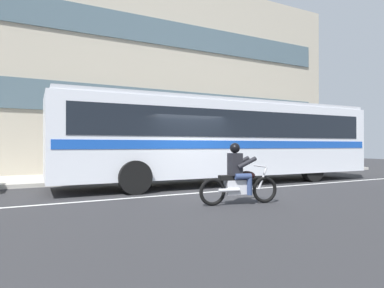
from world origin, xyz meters
name	(u,v)px	position (x,y,z in m)	size (l,w,h in m)	color
ground_plane	(191,190)	(0.00, 0.00, 0.00)	(60.00, 60.00, 0.00)	#2B2B2D
sidewalk_curb	(142,176)	(0.00, 5.10, 0.07)	(28.00, 3.80, 0.15)	#B7B2A8
lane_center_stripe	(200,193)	(0.00, -0.60, 0.00)	(26.60, 0.14, 0.01)	silver
office_building_facade	(128,70)	(0.00, 7.39, 5.51)	(28.00, 0.89, 11.01)	#B2A893
transit_bus	(224,136)	(2.09, 1.19, 1.88)	(13.06, 2.96, 3.22)	silver
motorcycle_with_rider	(239,179)	(-0.11, -2.82, 0.66)	(2.12, 0.72, 1.56)	black
fire_hydrant	(201,166)	(2.40, 3.64, 0.52)	(0.22, 0.30, 0.75)	gold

